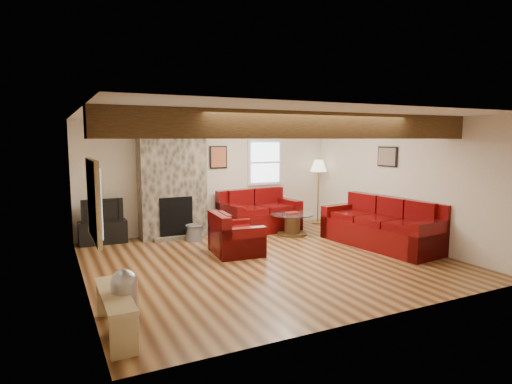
% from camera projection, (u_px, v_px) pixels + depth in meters
% --- Properties ---
extents(room, '(8.00, 8.00, 8.00)m').
position_uv_depth(room, '(268.00, 189.00, 7.37)').
color(room, '#542D16').
rests_on(room, ground).
extents(floor, '(6.00, 6.00, 0.00)m').
position_uv_depth(floor, '(268.00, 260.00, 7.53)').
color(floor, '#542D16').
rests_on(floor, ground).
extents(oak_beam, '(6.00, 0.36, 0.38)m').
position_uv_depth(oak_beam, '(309.00, 125.00, 6.13)').
color(oak_beam, '#361E10').
rests_on(oak_beam, room).
extents(chimney_breast, '(1.40, 0.67, 2.50)m').
position_uv_depth(chimney_breast, '(172.00, 181.00, 9.15)').
color(chimney_breast, '#353028').
rests_on(chimney_breast, floor).
extents(back_window, '(0.90, 0.08, 1.10)m').
position_uv_depth(back_window, '(265.00, 162.00, 10.34)').
color(back_window, silver).
rests_on(back_window, room).
extents(hatch_window, '(0.08, 1.00, 0.90)m').
position_uv_depth(hatch_window, '(94.00, 200.00, 4.71)').
color(hatch_window, tan).
rests_on(hatch_window, room).
extents(ceiling_dome, '(0.40, 0.40, 0.18)m').
position_uv_depth(ceiling_dome, '(287.00, 122.00, 8.42)').
color(ceiling_dome, '#ECE4C9').
rests_on(ceiling_dome, room).
extents(artwork_back, '(0.42, 0.06, 0.52)m').
position_uv_depth(artwork_back, '(219.00, 157.00, 9.79)').
color(artwork_back, black).
rests_on(artwork_back, room).
extents(artwork_right, '(0.06, 0.55, 0.42)m').
position_uv_depth(artwork_right, '(387.00, 157.00, 8.88)').
color(artwork_right, black).
rests_on(artwork_right, room).
extents(sofa_three, '(1.30, 2.55, 0.94)m').
position_uv_depth(sofa_three, '(381.00, 223.00, 8.45)').
color(sofa_three, '#420804').
rests_on(sofa_three, floor).
extents(loveseat, '(1.87, 1.21, 0.94)m').
position_uv_depth(loveseat, '(260.00, 211.00, 9.88)').
color(loveseat, '#420804').
rests_on(loveseat, floor).
extents(armchair_red, '(0.91, 1.02, 0.77)m').
position_uv_depth(armchair_red, '(236.00, 233.00, 7.91)').
color(armchair_red, '#420804').
rests_on(armchair_red, floor).
extents(coffee_table, '(0.98, 0.98, 0.51)m').
position_uv_depth(coffee_table, '(292.00, 224.00, 9.47)').
color(coffee_table, '#422B15').
rests_on(coffee_table, floor).
extents(tv_cabinet, '(0.93, 0.37, 0.46)m').
position_uv_depth(tv_cabinet, '(103.00, 232.00, 8.67)').
color(tv_cabinet, black).
rests_on(tv_cabinet, floor).
extents(television, '(0.80, 0.11, 0.46)m').
position_uv_depth(television, '(102.00, 210.00, 8.62)').
color(television, black).
rests_on(television, tv_cabinet).
extents(floor_lamp, '(0.41, 0.41, 1.60)m').
position_uv_depth(floor_lamp, '(319.00, 169.00, 10.59)').
color(floor_lamp, '#AA9146').
rests_on(floor_lamp, floor).
extents(pine_bench, '(0.29, 1.24, 0.47)m').
position_uv_depth(pine_bench, '(115.00, 314.00, 4.64)').
color(pine_bench, tan).
rests_on(pine_bench, floor).
extents(pedal_bin, '(0.38, 0.38, 0.72)m').
position_uv_depth(pedal_bin, '(125.00, 301.00, 4.67)').
color(pedal_bin, '#98989C').
rests_on(pedal_bin, floor).
extents(coal_bucket, '(0.37, 0.37, 0.34)m').
position_uv_depth(coal_bucket, '(194.00, 232.00, 8.94)').
color(coal_bucket, slate).
rests_on(coal_bucket, floor).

